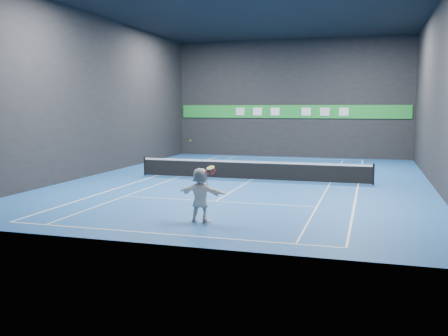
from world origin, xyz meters
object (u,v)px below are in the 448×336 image
(tennis_ball, at_px, (190,141))
(tennis_net, at_px, (252,170))
(tennis_racket, at_px, (210,172))
(player, at_px, (201,195))

(tennis_ball, bearing_deg, tennis_net, 91.60)
(tennis_ball, xyz_separation_m, tennis_racket, (0.68, 0.05, -1.04))
(tennis_net, height_order, tennis_racket, tennis_racket)
(player, distance_m, tennis_ball, 1.84)
(tennis_ball, bearing_deg, player, 0.56)
(tennis_ball, bearing_deg, tennis_racket, 4.32)
(tennis_ball, height_order, tennis_net, tennis_ball)
(tennis_racket, bearing_deg, player, -171.76)
(player, xyz_separation_m, tennis_net, (-0.63, 10.03, -0.38))
(player, distance_m, tennis_net, 10.05)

